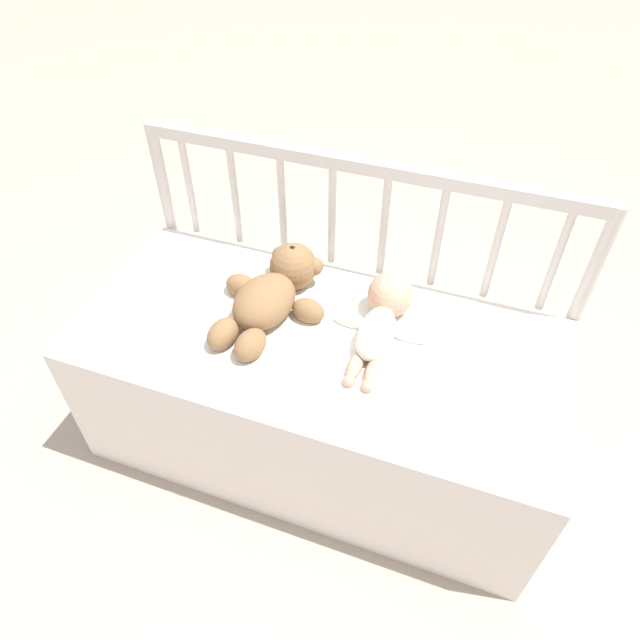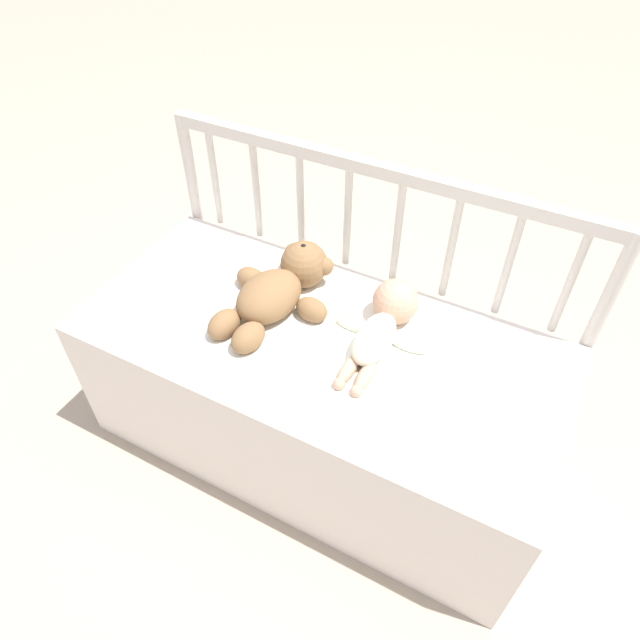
{
  "view_description": "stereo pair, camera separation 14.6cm",
  "coord_description": "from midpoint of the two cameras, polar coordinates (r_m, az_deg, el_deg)",
  "views": [
    {
      "loc": [
        0.35,
        -0.97,
        1.55
      ],
      "look_at": [
        0.0,
        0.01,
        0.52
      ],
      "focal_mm": 32.0,
      "sensor_mm": 36.0,
      "label": 1
    },
    {
      "loc": [
        0.49,
        -0.91,
        1.55
      ],
      "look_at": [
        0.0,
        0.01,
        0.52
      ],
      "focal_mm": 32.0,
      "sensor_mm": 36.0,
      "label": 2
    }
  ],
  "objects": [
    {
      "name": "blanket",
      "position": [
        1.52,
        -3.42,
        -1.03
      ],
      "size": [
        0.79,
        0.5,
        0.01
      ],
      "color": "white",
      "rests_on": "crib_mattress"
    },
    {
      "name": "teddy_bear",
      "position": [
        1.55,
        -7.46,
        2.64
      ],
      "size": [
        0.31,
        0.41,
        0.14
      ],
      "color": "olive",
      "rests_on": "crib_mattress"
    },
    {
      "name": "crib_rail",
      "position": [
        1.64,
        1.16,
        8.49
      ],
      "size": [
        1.29,
        0.04,
        0.81
      ],
      "color": "beige",
      "rests_on": "ground_plane"
    },
    {
      "name": "baby",
      "position": [
        1.48,
        3.47,
        0.15
      ],
      "size": [
        0.26,
        0.36,
        0.12
      ],
      "color": "#EAEACC",
      "rests_on": "crib_mattress"
    },
    {
      "name": "crib_mattress",
      "position": [
        1.67,
        -2.61,
        -7.44
      ],
      "size": [
        1.29,
        0.59,
        0.46
      ],
      "color": "white",
      "rests_on": "ground_plane"
    },
    {
      "name": "ground_plane",
      "position": [
        1.86,
        -2.38,
        -11.84
      ],
      "size": [
        12.0,
        12.0,
        0.0
      ],
      "primitive_type": "plane",
      "color": "tan"
    }
  ]
}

